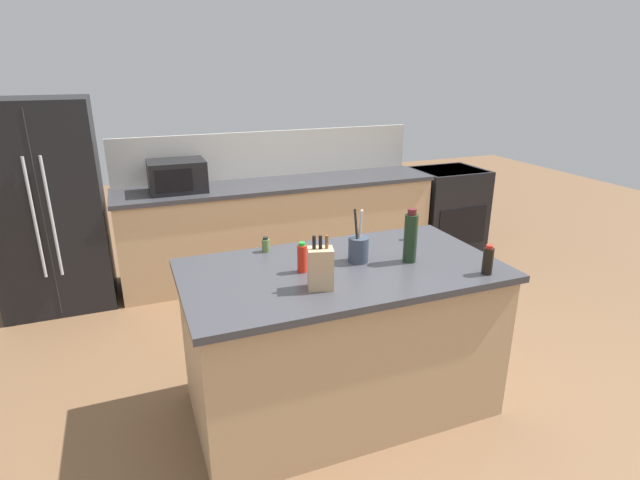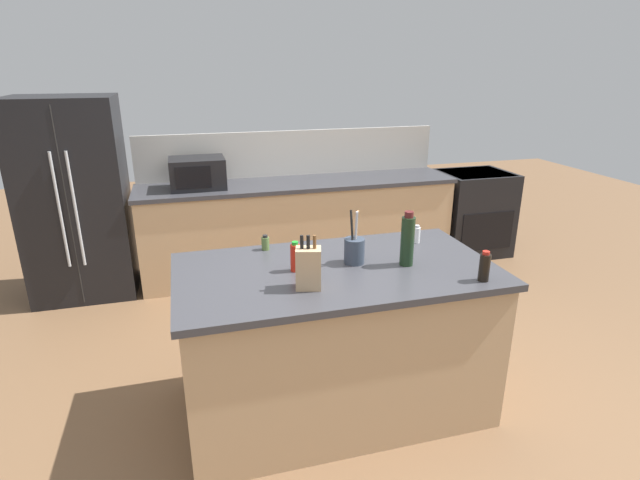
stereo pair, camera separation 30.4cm
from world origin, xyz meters
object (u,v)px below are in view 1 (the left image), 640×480
at_px(knife_block, 320,268).
at_px(hot_sauce_bottle, 302,258).
at_px(salt_shaker, 413,231).
at_px(refrigerator, 49,206).
at_px(spice_jar_oregano, 266,245).
at_px(range_oven, 446,208).
at_px(utensil_crock, 358,248).
at_px(microwave, 177,176).
at_px(wine_bottle, 411,237).
at_px(soy_sauce_bottle, 488,260).

height_order(knife_block, hot_sauce_bottle, knife_block).
xyz_separation_m(knife_block, salt_shaker, (0.85, 0.49, -0.06)).
bearing_deg(refrigerator, spice_jar_oregano, -52.69).
height_order(knife_block, salt_shaker, knife_block).
height_order(range_oven, utensil_crock, utensil_crock).
distance_m(microwave, salt_shaker, 2.33).
bearing_deg(hot_sauce_bottle, salt_shaker, 16.06).
xyz_separation_m(spice_jar_oregano, salt_shaker, (0.97, -0.13, 0.01)).
xyz_separation_m(refrigerator, hot_sauce_bottle, (1.51, -2.23, 0.13)).
bearing_deg(microwave, refrigerator, 177.27).
distance_m(hot_sauce_bottle, wine_bottle, 0.65).
bearing_deg(spice_jar_oregano, hot_sauce_bottle, -74.69).
xyz_separation_m(knife_block, wine_bottle, (0.63, 0.15, 0.04)).
bearing_deg(knife_block, microwave, 115.85).
xyz_separation_m(refrigerator, salt_shaker, (2.38, -1.98, 0.10)).
relative_size(knife_block, salt_shaker, 2.48).
relative_size(spice_jar_oregano, wine_bottle, 0.30).
xyz_separation_m(refrigerator, spice_jar_oregano, (1.41, -1.84, 0.09)).
bearing_deg(range_oven, salt_shaker, -130.73).
bearing_deg(soy_sauce_bottle, wine_bottle, 133.65).
bearing_deg(range_oven, wine_bottle, -129.84).
height_order(refrigerator, knife_block, refrigerator).
xyz_separation_m(hot_sauce_bottle, wine_bottle, (0.64, -0.08, 0.07)).
height_order(microwave, soy_sauce_bottle, microwave).
bearing_deg(wine_bottle, refrigerator, 132.96).
relative_size(range_oven, knife_block, 3.17).
xyz_separation_m(knife_block, hot_sauce_bottle, (-0.02, 0.24, -0.03)).
relative_size(knife_block, hot_sauce_bottle, 1.66).
height_order(microwave, hot_sauce_bottle, microwave).
xyz_separation_m(range_oven, soy_sauce_bottle, (-1.58, -2.58, 0.55)).
bearing_deg(spice_jar_oregano, range_oven, 34.27).
xyz_separation_m(range_oven, utensil_crock, (-2.17, -2.15, 0.56)).
relative_size(salt_shaker, wine_bottle, 0.36).
distance_m(microwave, wine_bottle, 2.50).
xyz_separation_m(hot_sauce_bottle, salt_shaker, (0.87, 0.25, -0.03)).
xyz_separation_m(soy_sauce_bottle, wine_bottle, (-0.30, 0.32, 0.07)).
bearing_deg(refrigerator, utensil_crock, -49.68).
bearing_deg(range_oven, hot_sauce_bottle, -139.29).
bearing_deg(refrigerator, soy_sauce_bottle, -46.95).
bearing_deg(utensil_crock, microwave, 110.19).
distance_m(knife_block, hot_sauce_bottle, 0.24).
xyz_separation_m(refrigerator, utensil_crock, (1.87, -2.20, 0.13)).
height_order(utensil_crock, wine_bottle, wine_bottle).
distance_m(microwave, hot_sauce_bottle, 2.22).
height_order(knife_block, soy_sauce_bottle, knife_block).
height_order(range_oven, hot_sauce_bottle, hot_sauce_bottle).
xyz_separation_m(soy_sauce_bottle, hot_sauce_bottle, (-0.95, 0.40, 0.00)).
height_order(range_oven, spice_jar_oregano, spice_jar_oregano).
bearing_deg(utensil_crock, spice_jar_oregano, 142.34).
xyz_separation_m(utensil_crock, hot_sauce_bottle, (-0.36, -0.02, 0.00)).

